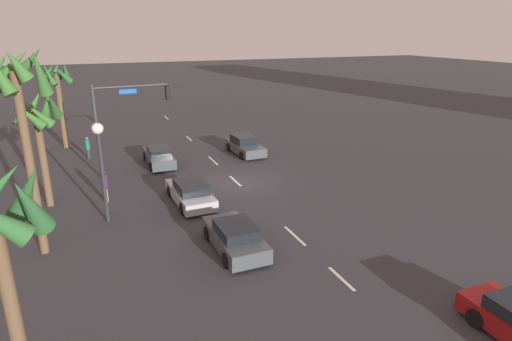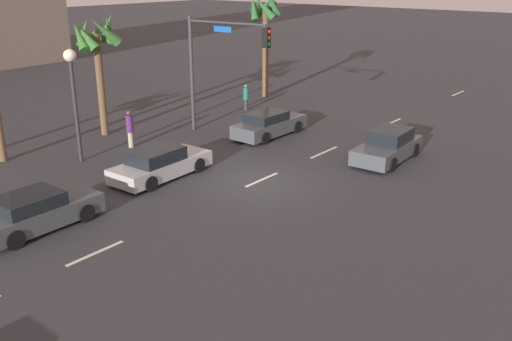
% 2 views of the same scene
% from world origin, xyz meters
% --- Properties ---
extents(ground_plane, '(220.00, 220.00, 0.00)m').
position_xyz_m(ground_plane, '(0.00, 0.00, 0.00)').
color(ground_plane, '#333338').
extents(lane_stripe_2, '(2.11, 0.14, 0.01)m').
position_xyz_m(lane_stripe_2, '(-7.99, 0.00, 0.01)').
color(lane_stripe_2, silver).
rests_on(lane_stripe_2, ground_plane).
extents(lane_stripe_3, '(2.12, 0.14, 0.01)m').
position_xyz_m(lane_stripe_3, '(0.40, 0.00, 0.01)').
color(lane_stripe_3, silver).
rests_on(lane_stripe_3, ground_plane).
extents(lane_stripe_4, '(2.32, 0.14, 0.01)m').
position_xyz_m(lane_stripe_4, '(5.27, 0.00, 0.01)').
color(lane_stripe_4, silver).
rests_on(lane_stripe_4, ground_plane).
extents(lane_stripe_5, '(1.87, 0.14, 0.01)m').
position_xyz_m(lane_stripe_5, '(12.77, 0.00, 0.01)').
color(lane_stripe_5, silver).
rests_on(lane_stripe_5, ground_plane).
extents(lane_stripe_6, '(2.25, 0.14, 0.01)m').
position_xyz_m(lane_stripe_6, '(23.15, 0.00, 0.01)').
color(lane_stripe_6, silver).
rests_on(lane_stripe_6, ground_plane).
extents(car_0, '(4.30, 1.94, 1.29)m').
position_xyz_m(car_0, '(-8.14, 3.07, 0.61)').
color(car_0, '#474C51').
rests_on(car_0, ground_plane).
extents(car_2, '(4.64, 2.02, 1.33)m').
position_xyz_m(car_2, '(-2.10, 3.56, 0.61)').
color(car_2, '#B7B7BC').
rests_on(car_2, ground_plane).
extents(car_3, '(4.39, 2.04, 1.44)m').
position_xyz_m(car_3, '(6.17, -2.88, 0.66)').
color(car_3, '#474C51').
rests_on(car_3, ground_plane).
extents(car_4, '(4.56, 1.81, 1.32)m').
position_xyz_m(car_4, '(5.88, 3.88, 0.62)').
color(car_4, '#474C51').
rests_on(car_4, ground_plane).
extents(traffic_signal, '(0.70, 5.13, 6.13)m').
position_xyz_m(traffic_signal, '(4.41, 6.19, 4.17)').
color(traffic_signal, '#38383D').
rests_on(traffic_signal, ground_plane).
extents(streetlamp, '(0.56, 0.56, 5.13)m').
position_xyz_m(streetlamp, '(-2.94, 8.09, 3.68)').
color(streetlamp, '#2D2D33').
rests_on(streetlamp, ground_plane).
extents(pedestrian_0, '(0.47, 0.47, 1.86)m').
position_xyz_m(pedestrian_0, '(-0.09, 7.98, 0.99)').
color(pedestrian_0, '#B2A58C').
rests_on(pedestrian_0, ground_plane).
extents(pedestrian_1, '(0.44, 0.44, 1.65)m').
position_xyz_m(pedestrian_1, '(9.55, 8.57, 0.87)').
color(pedestrian_1, '#333338').
rests_on(pedestrian_1, ground_plane).
extents(palm_tree_0, '(2.76, 2.61, 6.99)m').
position_xyz_m(palm_tree_0, '(13.57, 10.21, 5.30)').
color(palm_tree_0, brown).
rests_on(palm_tree_0, ground_plane).
extents(palm_tree_3, '(2.42, 2.52, 6.38)m').
position_xyz_m(palm_tree_3, '(0.46, 10.88, 4.85)').
color(palm_tree_3, brown).
rests_on(palm_tree_3, ground_plane).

